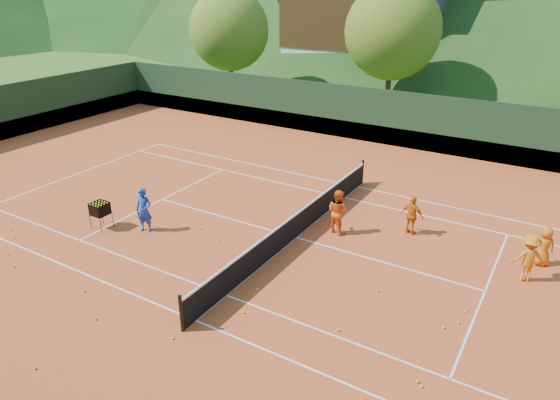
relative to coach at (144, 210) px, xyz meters
The scene contains 35 objects.
ground 5.52m from the coach, 25.75° to the left, with size 400.00×400.00×0.00m, color #32541A.
clay_court 5.52m from the coach, 25.75° to the left, with size 40.00×24.00×0.02m, color #B9451E.
coach is the anchor object (origin of this frame).
student_a 6.93m from the coach, 30.54° to the left, with size 0.80×0.62×1.64m, color #F45915.
student_b 9.56m from the coach, 29.94° to the left, with size 0.84×0.35×1.44m, color orange.
student_c 13.44m from the coach, 21.21° to the left, with size 0.65×0.42×1.32m, color #CF6712.
student_d 12.72m from the coach, 16.54° to the left, with size 0.99×0.57×1.53m, color orange.
tennis_ball_0 2.96m from the coach, 15.15° to the left, with size 0.07×0.07×0.07m, color #D8EE27.
tennis_ball_1 2.11m from the coach, 34.70° to the left, with size 0.07×0.07×0.07m, color #D8EE27.
tennis_ball_2 5.36m from the coach, 23.78° to the right, with size 0.07×0.07×0.07m, color #D8EE27.
tennis_ball_3 10.96m from the coach, 11.85° to the right, with size 0.07×0.07×0.07m, color #D8EE27.
tennis_ball_4 4.47m from the coach, 113.94° to the right, with size 0.07×0.07×0.07m, color #D8EE27.
tennis_ball_5 11.10m from the coach, 12.18° to the right, with size 0.07×0.07×0.07m, color #D8EE27.
tennis_ball_6 11.12m from the coach, ahead, with size 0.07×0.07×0.07m, color #D8EE27.
tennis_ball_7 5.25m from the coach, 59.95° to the right, with size 0.07×0.07×0.07m, color #D8EE27.
tennis_ball_8 6.39m from the coach, 39.18° to the right, with size 0.07×0.07×0.07m, color #D8EE27.
tennis_ball_9 10.74m from the coach, ahead, with size 0.07×0.07×0.07m, color #D8EE27.
tennis_ball_10 4.67m from the coach, 141.24° to the right, with size 0.07×0.07×0.07m, color #D8EE27.
tennis_ball_11 4.99m from the coach, 149.18° to the right, with size 0.07×0.07×0.07m, color #D8EE27.
tennis_ball_12 4.06m from the coach, 71.60° to the right, with size 0.07×0.07×0.07m, color #D8EE27.
tennis_ball_13 4.59m from the coach, 125.35° to the right, with size 0.07×0.07×0.07m, color #D8EE27.
tennis_ball_14 7.15m from the coach, 66.08° to the right, with size 0.07×0.07×0.07m, color #D8EE27.
tennis_ball_15 8.68m from the coach, ahead, with size 0.07×0.07×0.07m, color #D8EE27.
tennis_ball_16 5.71m from the coach, 10.80° to the right, with size 0.07×0.07×0.07m, color #D8EE27.
tennis_ball_17 3.05m from the coach, 77.20° to the right, with size 0.07×0.07×0.07m, color #D8EE27.
tennis_ball_18 6.28m from the coach, 20.65° to the right, with size 0.07×0.07×0.07m, color #D8EE27.
tennis_ball_20 11.03m from the coach, ahead, with size 0.07×0.07×0.07m, color #D8EE27.
tennis_ball_21 8.56m from the coach, 10.30° to the right, with size 0.07×0.07×0.07m, color #D8EE27.
court_lines 5.52m from the coach, 25.75° to the left, with size 23.83×11.03×0.00m.
tennis_net 5.46m from the coach, 25.75° to the left, with size 0.10×12.07×1.10m.
perimeter_fence 5.47m from the coach, 25.75° to the left, with size 40.40×24.24×3.00m.
ball_hopper 1.70m from the coach, 157.12° to the right, with size 0.57×0.57×1.00m.
chalet_left 33.12m from the coach, 98.93° to the left, with size 13.80×9.93×12.92m.
tree_a 23.54m from the coach, 118.56° to the left, with size 6.00×6.00×7.88m.
tree_b 22.81m from the coach, 87.66° to the left, with size 6.40×6.40×8.40m.
Camera 1 is at (7.60, -13.64, 8.45)m, focal length 32.00 mm.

